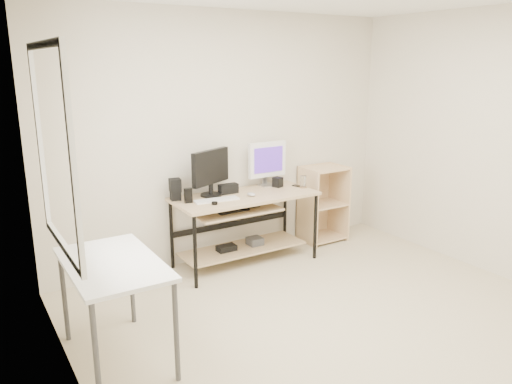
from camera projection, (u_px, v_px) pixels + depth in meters
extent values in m
cube|color=beige|center=(351.00, 332.00, 3.97)|extent=(4.00, 4.00, 0.01)
cube|color=beige|center=(228.00, 138.00, 5.29)|extent=(4.00, 0.01, 2.60)
cube|color=beige|center=(77.00, 214.00, 2.63)|extent=(0.01, 4.00, 2.60)
cube|color=white|center=(54.00, 151.00, 3.07)|extent=(0.01, 1.00, 1.20)
cube|color=tan|center=(245.00, 196.00, 5.15)|extent=(1.50, 0.65, 0.03)
cube|color=tan|center=(235.00, 210.00, 5.06)|extent=(0.90, 0.49, 0.02)
cube|color=tan|center=(243.00, 248.00, 5.34)|extent=(1.35, 0.46, 0.02)
cube|color=black|center=(230.00, 210.00, 5.03)|extent=(0.33, 0.22, 0.01)
cylinder|color=black|center=(254.00, 207.00, 5.12)|extent=(0.14, 0.01, 0.01)
cube|color=#434346|center=(255.00, 241.00, 5.40)|extent=(0.15, 0.15, 0.08)
cube|color=black|center=(226.00, 248.00, 5.23)|extent=(0.20, 0.12, 0.06)
cylinder|color=black|center=(195.00, 252.00, 4.65)|extent=(0.04, 0.04, 0.72)
cylinder|color=black|center=(172.00, 235.00, 5.12)|extent=(0.04, 0.04, 0.72)
cylinder|color=black|center=(315.00, 227.00, 5.37)|extent=(0.04, 0.04, 0.72)
cylinder|color=black|center=(285.00, 214.00, 5.84)|extent=(0.04, 0.04, 0.72)
cube|color=white|center=(112.00, 264.00, 3.43)|extent=(0.60, 1.00, 0.03)
cylinder|color=#434346|center=(96.00, 356.00, 3.01)|extent=(0.04, 0.04, 0.72)
cylinder|color=#434346|center=(64.00, 297.00, 3.77)|extent=(0.04, 0.04, 0.72)
cylinder|color=#434346|center=(176.00, 332.00, 3.27)|extent=(0.04, 0.04, 0.72)
cylinder|color=#434346|center=(131.00, 281.00, 4.03)|extent=(0.04, 0.04, 0.72)
cube|color=beige|center=(307.00, 207.00, 5.79)|extent=(0.02, 0.40, 0.90)
cube|color=beige|center=(339.00, 201.00, 6.03)|extent=(0.02, 0.40, 0.90)
cube|color=beige|center=(313.00, 200.00, 6.07)|extent=(0.50, 0.02, 0.90)
cube|color=beige|center=(322.00, 237.00, 6.01)|extent=(0.46, 0.38, 0.02)
cube|color=beige|center=(323.00, 204.00, 5.91)|extent=(0.46, 0.38, 0.02)
cube|color=beige|center=(324.00, 168.00, 5.80)|extent=(0.46, 0.38, 0.02)
cylinder|color=black|center=(211.00, 195.00, 5.10)|extent=(0.22, 0.22, 0.02)
cylinder|color=black|center=(211.00, 189.00, 5.09)|extent=(0.05, 0.05, 0.11)
cube|color=black|center=(210.00, 167.00, 5.03)|extent=(0.50, 0.26, 0.35)
cube|color=black|center=(212.00, 167.00, 5.00)|extent=(0.40, 0.19, 0.28)
cube|color=silver|center=(267.00, 185.00, 5.53)|extent=(0.16, 0.15, 0.01)
cylinder|color=silver|center=(267.00, 181.00, 5.51)|extent=(0.04, 0.04, 0.09)
cube|color=white|center=(267.00, 159.00, 5.45)|extent=(0.46, 0.05, 0.38)
cube|color=#4C26A6|center=(269.00, 160.00, 5.43)|extent=(0.39, 0.01, 0.31)
cube|color=white|center=(217.00, 200.00, 4.93)|extent=(0.46, 0.17, 0.02)
ellipsoid|color=#BBBBC0|center=(251.00, 194.00, 5.10)|extent=(0.09, 0.12, 0.04)
cube|color=black|center=(228.00, 189.00, 5.19)|extent=(0.20, 0.09, 0.10)
cube|color=black|center=(176.00, 196.00, 4.95)|extent=(0.11, 0.11, 0.09)
cube|color=black|center=(175.00, 185.00, 4.92)|extent=(0.13, 0.13, 0.13)
cube|color=black|center=(278.00, 182.00, 5.47)|extent=(0.11, 0.11, 0.11)
cube|color=black|center=(188.00, 195.00, 4.84)|extent=(0.08, 0.06, 0.15)
cylinder|color=black|center=(215.00, 203.00, 4.79)|extent=(0.07, 0.07, 0.03)
cube|color=black|center=(298.00, 186.00, 5.51)|extent=(0.10, 0.13, 0.01)
cylinder|color=#A77B4B|center=(303.00, 187.00, 5.45)|extent=(0.09, 0.09, 0.01)
cylinder|color=white|center=(303.00, 181.00, 5.43)|extent=(0.07, 0.07, 0.13)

